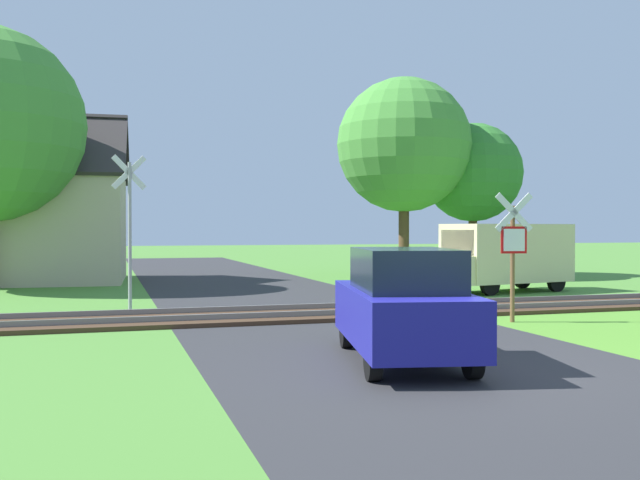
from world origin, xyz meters
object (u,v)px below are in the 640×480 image
(crossing_sign_far, at_px, (130,222))
(house, at_px, (28,224))
(stop_sign_near, at_px, (513,248))
(parked_car, at_px, (403,305))
(tree_far, at_px, (473,173))
(mail_truck, at_px, (503,254))
(tree_right, at_px, (404,145))

(crossing_sign_far, relative_size, house, 0.50)
(stop_sign_near, bearing_deg, parked_car, 48.67)
(stop_sign_near, bearing_deg, house, -46.37)
(stop_sign_near, xyz_separation_m, tree_far, (7.12, 14.72, 2.93))
(tree_far, height_order, mail_truck, tree_far)
(tree_right, bearing_deg, tree_far, 3.41)
(stop_sign_near, relative_size, house, 0.36)
(crossing_sign_far, height_order, tree_right, tree_right)
(house, bearing_deg, crossing_sign_far, -69.64)
(tree_right, bearing_deg, parked_car, -113.54)
(house, bearing_deg, mail_truck, -27.58)
(crossing_sign_far, distance_m, house, 11.98)
(crossing_sign_far, bearing_deg, house, 96.24)
(crossing_sign_far, relative_size, parked_car, 0.93)
(crossing_sign_far, bearing_deg, tree_right, 29.26)
(mail_truck, bearing_deg, tree_right, -9.84)
(parked_car, bearing_deg, house, 121.64)
(crossing_sign_far, relative_size, tree_far, 0.58)
(stop_sign_near, distance_m, tree_right, 15.50)
(stop_sign_near, distance_m, mail_truck, 7.86)
(crossing_sign_far, height_order, parked_car, crossing_sign_far)
(tree_right, xyz_separation_m, parked_car, (-7.91, -18.16, -4.79))
(mail_truck, bearing_deg, stop_sign_near, 138.96)
(stop_sign_near, relative_size, parked_car, 0.68)
(stop_sign_near, bearing_deg, tree_right, -96.33)
(house, bearing_deg, tree_right, -2.56)
(stop_sign_near, xyz_separation_m, house, (-11.59, 16.11, 0.60))
(tree_right, bearing_deg, crossing_sign_far, -140.02)
(tree_right, height_order, mail_truck, tree_right)
(mail_truck, distance_m, parked_car, 13.25)
(tree_far, bearing_deg, stop_sign_near, -115.83)
(house, relative_size, tree_far, 1.17)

